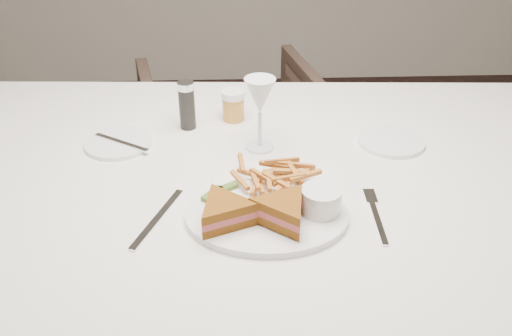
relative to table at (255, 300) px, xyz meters
The scene contains 3 objects.
table is the anchor object (origin of this frame).
chair_far 0.90m from the table, 92.99° to the left, with size 0.66×0.62×0.68m, color #433229.
table_setting 0.42m from the table, 79.92° to the right, with size 0.82×0.65×0.18m.
Camera 1 is at (-0.14, -0.88, 1.42)m, focal length 40.00 mm.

